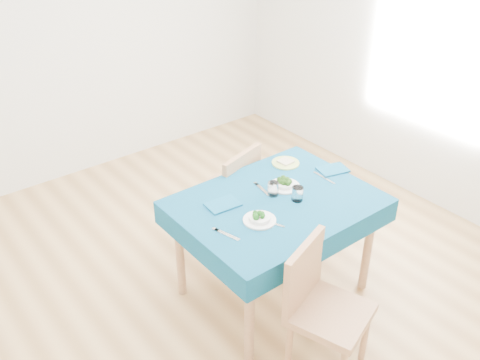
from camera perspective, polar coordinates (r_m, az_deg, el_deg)
room_shell at (r=3.28m, az=0.00°, el=7.50°), size 4.02×4.52×2.73m
table at (r=3.69m, az=3.71°, el=-7.16°), size 1.27×0.96×0.76m
chair_near at (r=3.12m, az=9.80°, el=-12.71°), size 0.54×0.56×1.04m
chair_far at (r=4.08m, az=-1.97°, el=-0.28°), size 0.54×0.57×1.07m
bowl_near at (r=3.26m, az=2.10°, el=-3.94°), size 0.20×0.20×0.06m
bowl_far at (r=3.60m, az=4.78°, el=-0.30°), size 0.21×0.21×0.06m
fork_near at (r=3.16m, az=-1.40°, el=-5.84°), size 0.07×0.18×0.00m
knife_near at (r=3.27m, az=3.07°, el=-4.47°), size 0.09×0.21×0.00m
fork_far at (r=3.58m, az=2.38°, el=-0.98°), size 0.05×0.17×0.00m
knife_far at (r=3.75m, az=8.98°, el=0.23°), size 0.02×0.21×0.00m
napkin_near at (r=3.41m, az=-1.85°, el=-2.64°), size 0.22×0.16×0.01m
napkin_far at (r=3.85m, az=9.87°, el=1.10°), size 0.24×0.19×0.01m
tumbler_center at (r=3.50m, az=3.55°, el=-0.94°), size 0.07×0.07×0.09m
tumbler_side at (r=3.46m, az=6.15°, el=-1.48°), size 0.08×0.08×0.10m
side_plate at (r=3.90m, az=4.89°, el=1.83°), size 0.20×0.20×0.01m
bread_slice at (r=3.89m, az=4.90°, el=1.98°), size 0.10×0.10×0.01m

